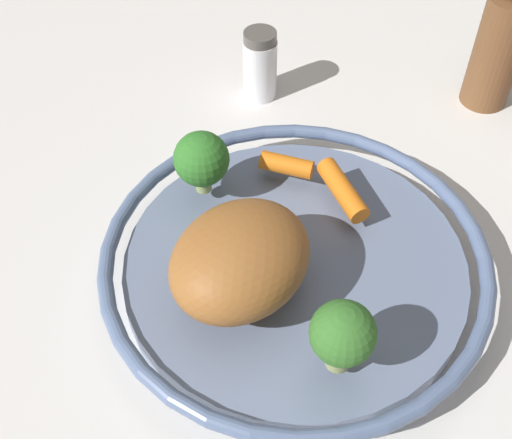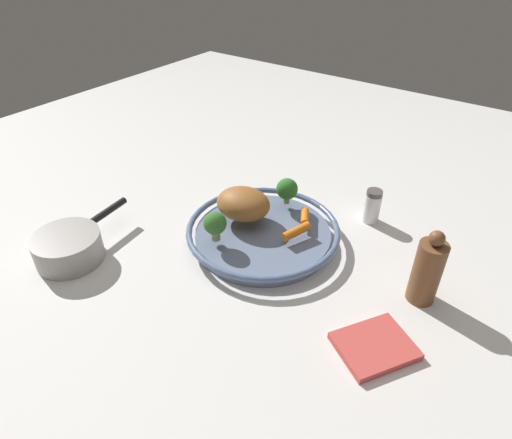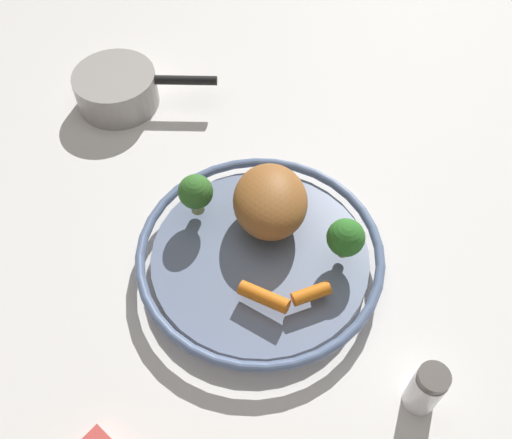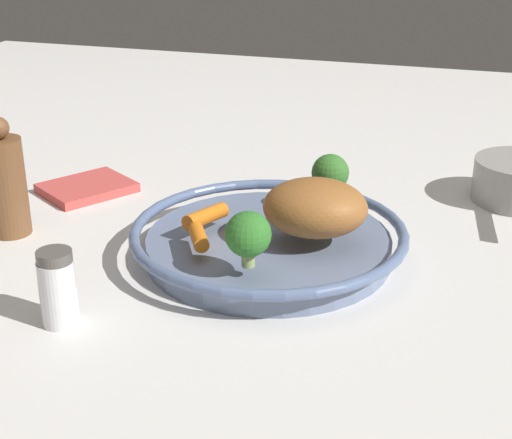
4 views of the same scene
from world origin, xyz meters
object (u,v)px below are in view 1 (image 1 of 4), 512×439
(baby_carrot_right, at_px, (343,190))
(salt_shaker, at_px, (260,65))
(broccoli_floret_edge, at_px, (343,335))
(serving_bowl, at_px, (295,265))
(pepper_mill, at_px, (499,49))
(broccoli_floret_mid, at_px, (201,160))
(baby_carrot_near_rim, at_px, (287,165))
(roast_chicken_piece, at_px, (240,259))

(baby_carrot_right, distance_m, salt_shaker, 0.22)
(baby_carrot_right, relative_size, broccoli_floret_edge, 1.02)
(serving_bowl, bearing_deg, salt_shaker, 143.35)
(broccoli_floret_edge, distance_m, pepper_mill, 0.43)
(broccoli_floret_mid, bearing_deg, baby_carrot_near_rim, 63.25)
(serving_bowl, distance_m, baby_carrot_right, 0.08)
(broccoli_floret_mid, xyz_separation_m, salt_shaker, (-0.11, 0.18, -0.04))
(roast_chicken_piece, relative_size, broccoli_floret_mid, 1.95)
(serving_bowl, height_order, broccoli_floret_edge, broccoli_floret_edge)
(baby_carrot_near_rim, bearing_deg, serving_bowl, -39.82)
(broccoli_floret_mid, bearing_deg, broccoli_floret_edge, -11.79)
(broccoli_floret_mid, distance_m, salt_shaker, 0.21)
(pepper_mill, bearing_deg, broccoli_floret_mid, -102.31)
(roast_chicken_piece, bearing_deg, broccoli_floret_edge, 2.82)
(baby_carrot_near_rim, bearing_deg, salt_shaker, 145.11)
(broccoli_floret_edge, xyz_separation_m, pepper_mill, (-0.13, 0.41, -0.01))
(roast_chicken_piece, xyz_separation_m, baby_carrot_right, (-0.01, 0.14, -0.02))
(baby_carrot_near_rim, xyz_separation_m, salt_shaker, (-0.15, 0.10, -0.01))
(serving_bowl, xyz_separation_m, baby_carrot_right, (-0.02, 0.08, 0.03))
(roast_chicken_piece, xyz_separation_m, pepper_mill, (-0.03, 0.41, -0.01))
(baby_carrot_right, bearing_deg, baby_carrot_near_rim, -166.72)
(baby_carrot_near_rim, distance_m, broccoli_floret_edge, 0.21)
(roast_chicken_piece, xyz_separation_m, baby_carrot_near_rim, (-0.07, 0.12, -0.03))
(serving_bowl, height_order, salt_shaker, salt_shaker)
(roast_chicken_piece, bearing_deg, baby_carrot_right, 94.31)
(roast_chicken_piece, relative_size, salt_shaker, 1.48)
(serving_bowl, distance_m, baby_carrot_near_rim, 0.10)
(baby_carrot_near_rim, distance_m, salt_shaker, 0.18)
(baby_carrot_right, height_order, pepper_mill, pepper_mill)
(baby_carrot_right, relative_size, salt_shaker, 0.80)
(serving_bowl, xyz_separation_m, baby_carrot_near_rim, (-0.08, 0.06, 0.03))
(serving_bowl, bearing_deg, pepper_mill, 95.46)
(baby_carrot_near_rim, relative_size, broccoli_floret_mid, 0.79)
(broccoli_floret_mid, distance_m, pepper_mill, 0.37)
(salt_shaker, relative_size, pepper_mill, 0.53)
(roast_chicken_piece, distance_m, salt_shaker, 0.31)
(baby_carrot_right, distance_m, baby_carrot_near_rim, 0.06)
(baby_carrot_near_rim, xyz_separation_m, broccoli_floret_edge, (0.18, -0.12, 0.03))
(serving_bowl, bearing_deg, roast_chicken_piece, -95.35)
(serving_bowl, relative_size, salt_shaker, 4.08)
(broccoli_floret_edge, bearing_deg, roast_chicken_piece, -177.18)
(baby_carrot_right, xyz_separation_m, baby_carrot_near_rim, (-0.06, -0.01, -0.00))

